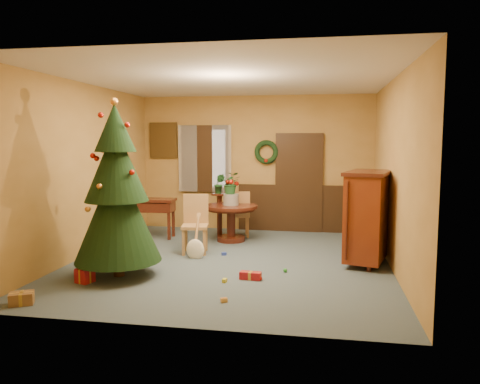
% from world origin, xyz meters
% --- Properties ---
extents(room_envelope, '(5.50, 5.50, 5.50)m').
position_xyz_m(room_envelope, '(0.21, 2.70, 1.12)').
color(room_envelope, '#3C4E57').
rests_on(room_envelope, ground).
extents(dining_table, '(1.02, 1.02, 0.70)m').
position_xyz_m(dining_table, '(-0.29, 1.50, 0.49)').
color(dining_table, black).
rests_on(dining_table, floor).
extents(urn, '(0.29, 0.29, 0.22)m').
position_xyz_m(urn, '(-0.29, 1.50, 0.81)').
color(urn, slate).
rests_on(urn, dining_table).
extents(centerpiece_plant, '(0.38, 0.33, 0.43)m').
position_xyz_m(centerpiece_plant, '(-0.29, 1.50, 1.13)').
color(centerpiece_plant, '#1E4C23').
rests_on(centerpiece_plant, urn).
extents(chair_near, '(0.51, 0.51, 1.01)m').
position_xyz_m(chair_near, '(-0.73, 0.50, 0.54)').
color(chair_near, '#A36D41').
rests_on(chair_near, floor).
extents(chair_far, '(0.49, 0.49, 0.94)m').
position_xyz_m(chair_far, '(-0.20, 1.90, 0.50)').
color(chair_far, '#A36D41').
rests_on(chair_far, floor).
extents(guitar, '(0.37, 0.51, 0.71)m').
position_xyz_m(guitar, '(-0.61, 0.07, 0.36)').
color(guitar, '#F5EBCC').
rests_on(guitar, floor).
extents(plant_stand, '(0.34, 0.34, 0.87)m').
position_xyz_m(plant_stand, '(-0.63, 2.00, 0.54)').
color(plant_stand, black).
rests_on(plant_stand, floor).
extents(stand_plant, '(0.23, 0.19, 0.40)m').
position_xyz_m(stand_plant, '(-0.63, 2.00, 1.07)').
color(stand_plant, '#19471E').
rests_on(stand_plant, plant_stand).
extents(christmas_tree, '(1.23, 1.23, 2.54)m').
position_xyz_m(christmas_tree, '(-1.44, -1.09, 1.21)').
color(christmas_tree, '#382111').
rests_on(christmas_tree, floor).
extents(writing_desk, '(0.90, 0.47, 0.79)m').
position_xyz_m(writing_desk, '(-1.90, 1.54, 0.59)').
color(writing_desk, black).
rests_on(writing_desk, floor).
extents(sideboard, '(0.89, 1.27, 1.47)m').
position_xyz_m(sideboard, '(2.15, 0.24, 0.79)').
color(sideboard, '#511109').
rests_on(sideboard, floor).
extents(gift_a, '(0.33, 0.30, 0.15)m').
position_xyz_m(gift_a, '(-2.08, -2.40, 0.07)').
color(gift_a, brown).
rests_on(gift_a, floor).
extents(gift_b, '(0.25, 0.25, 0.20)m').
position_xyz_m(gift_b, '(-1.76, -1.47, 0.10)').
color(gift_b, maroon).
rests_on(gift_b, floor).
extents(gift_c, '(0.34, 0.29, 0.16)m').
position_xyz_m(gift_c, '(-2.15, -0.44, 0.08)').
color(gift_c, brown).
rests_on(gift_c, floor).
extents(gift_d, '(0.31, 0.15, 0.11)m').
position_xyz_m(gift_d, '(0.46, -0.93, 0.05)').
color(gift_d, maroon).
rests_on(gift_d, floor).
extents(toy_a, '(0.09, 0.08, 0.05)m').
position_xyz_m(toy_a, '(-0.19, 0.36, 0.03)').
color(toy_a, '#2840B0').
rests_on(toy_a, floor).
extents(toy_b, '(0.06, 0.06, 0.06)m').
position_xyz_m(toy_b, '(0.92, -0.50, 0.03)').
color(toy_b, green).
rests_on(toy_b, floor).
extents(toy_c, '(0.06, 0.09, 0.05)m').
position_xyz_m(toy_c, '(0.13, -1.13, 0.03)').
color(toy_c, gold).
rests_on(toy_c, floor).
extents(toy_d, '(0.06, 0.06, 0.06)m').
position_xyz_m(toy_d, '(0.61, -0.97, 0.03)').
color(toy_d, red).
rests_on(toy_d, floor).
extents(toy_e, '(0.09, 0.08, 0.05)m').
position_xyz_m(toy_e, '(0.29, -1.91, 0.03)').
color(toy_e, orange).
rests_on(toy_e, floor).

